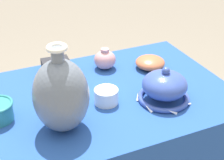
# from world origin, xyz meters

# --- Properties ---
(display_table) EXTENTS (1.19, 0.78, 0.79)m
(display_table) POSITION_xyz_m (0.00, -0.02, 0.71)
(display_table) COLOR olive
(display_table) RESTS_ON ground_plane
(vase_tall_bulbous) EXTENTS (0.21, 0.21, 0.35)m
(vase_tall_bulbous) POSITION_xyz_m (-0.21, -0.16, 0.94)
(vase_tall_bulbous) COLOR slate
(vase_tall_bulbous) RESTS_ON display_table
(vase_dome_bell) EXTENTS (0.23, 0.24, 0.16)m
(vase_dome_bell) POSITION_xyz_m (0.24, -0.15, 0.86)
(vase_dome_bell) COLOR #3851A8
(vase_dome_bell) RESTS_ON display_table
(mosaic_tile_box) EXTENTS (0.14, 0.13, 0.07)m
(mosaic_tile_box) POSITION_xyz_m (-0.11, 0.26, 0.83)
(mosaic_tile_box) COLOR #232328
(mosaic_tile_box) RESTS_ON display_table
(jar_round_rose) EXTENTS (0.11, 0.11, 0.11)m
(jar_round_rose) POSITION_xyz_m (0.13, 0.22, 0.84)
(jar_round_rose) COLOR #D19399
(jar_round_rose) RESTS_ON display_table
(pot_squat_porcelain) EXTENTS (0.10, 0.10, 0.06)m
(pot_squat_porcelain) POSITION_xyz_m (0.01, -0.07, 0.83)
(pot_squat_porcelain) COLOR white
(pot_squat_porcelain) RESTS_ON display_table
(bowl_shallow_terracotta) EXTENTS (0.15, 0.15, 0.06)m
(bowl_shallow_terracotta) POSITION_xyz_m (0.34, 0.13, 0.82)
(bowl_shallow_terracotta) COLOR #BC6642
(bowl_shallow_terracotta) RESTS_ON display_table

